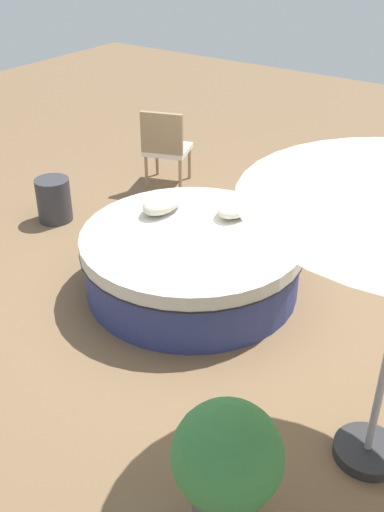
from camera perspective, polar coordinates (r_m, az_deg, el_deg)
ground_plane at (r=5.63m, az=-0.00°, el=-3.03°), size 16.00×16.00×0.00m
round_bed at (r=5.47m, az=-0.00°, el=-0.46°), size 2.01×2.01×0.58m
throw_pillow_0 at (r=5.66m, az=4.32°, el=4.80°), size 0.51×0.30×0.16m
throw_pillow_1 at (r=5.69m, az=-2.84°, el=5.09°), size 0.48×0.29×0.18m
patio_chair at (r=7.46m, az=-2.57°, el=10.63°), size 0.64×0.66×0.98m
planter at (r=3.37m, az=3.35°, el=-19.36°), size 0.61×0.61×0.94m
side_table at (r=6.89m, az=-13.01°, el=5.23°), size 0.38×0.38×0.49m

